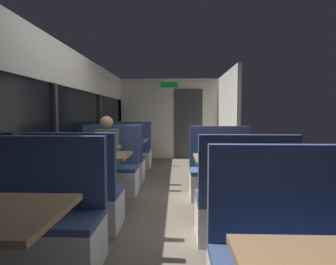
% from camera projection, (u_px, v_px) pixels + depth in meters
% --- Properties ---
extents(ground_plane, '(3.30, 9.20, 0.02)m').
position_uv_depth(ground_plane, '(161.00, 209.00, 3.64)').
color(ground_plane, '#665B4C').
extents(carriage_window_panel_left, '(0.09, 8.48, 2.30)m').
position_uv_depth(carriage_window_panel_left, '(54.00, 128.00, 3.61)').
color(carriage_window_panel_left, beige).
rests_on(carriage_window_panel_left, ground_plane).
extents(carriage_end_bulkhead, '(2.90, 0.11, 2.30)m').
position_uv_depth(carriage_end_bulkhead, '(171.00, 119.00, 7.74)').
color(carriage_end_bulkhead, beige).
rests_on(carriage_end_bulkhead, ground_plane).
extents(carriage_aisle_panel_right, '(0.08, 2.40, 2.30)m').
position_uv_depth(carriage_aisle_panel_right, '(227.00, 120.00, 6.50)').
color(carriage_aisle_panel_right, beige).
rests_on(carriage_aisle_panel_right, ground_plane).
extents(bench_near_window_facing_entry, '(0.95, 0.50, 1.10)m').
position_uv_depth(bench_near_window_facing_entry, '(46.00, 228.00, 2.26)').
color(bench_near_window_facing_entry, silver).
rests_on(bench_near_window_facing_entry, ground_plane).
extents(dining_table_mid_window, '(0.90, 0.70, 0.74)m').
position_uv_depth(dining_table_mid_window, '(96.00, 162.00, 3.66)').
color(dining_table_mid_window, '#9E9EA3').
rests_on(dining_table_mid_window, ground_plane).
extents(bench_mid_window_facing_end, '(0.95, 0.50, 1.10)m').
position_uv_depth(bench_mid_window_facing_end, '(78.00, 200.00, 2.98)').
color(bench_mid_window_facing_end, silver).
rests_on(bench_mid_window_facing_end, ground_plane).
extents(bench_mid_window_facing_entry, '(0.95, 0.50, 1.10)m').
position_uv_depth(bench_mid_window_facing_entry, '(109.00, 173.00, 4.38)').
color(bench_mid_window_facing_entry, silver).
rests_on(bench_mid_window_facing_entry, ground_plane).
extents(dining_table_far_window, '(0.90, 0.70, 0.74)m').
position_uv_depth(dining_table_far_window, '(126.00, 144.00, 5.77)').
color(dining_table_far_window, '#9E9EA3').
rests_on(dining_table_far_window, ground_plane).
extents(bench_far_window_facing_end, '(0.95, 0.50, 1.10)m').
position_uv_depth(bench_far_window_facing_end, '(119.00, 164.00, 5.10)').
color(bench_far_window_facing_end, silver).
rests_on(bench_far_window_facing_end, ground_plane).
extents(bench_far_window_facing_entry, '(0.95, 0.50, 1.10)m').
position_uv_depth(bench_far_window_facing_entry, '(131.00, 153.00, 6.49)').
color(bench_far_window_facing_entry, silver).
rests_on(bench_far_window_facing_entry, ground_plane).
extents(dining_table_rear_aisle, '(0.90, 0.70, 0.74)m').
position_uv_depth(dining_table_rear_aisle, '(230.00, 165.00, 3.40)').
color(dining_table_rear_aisle, '#9E9EA3').
rests_on(dining_table_rear_aisle, ground_plane).
extents(bench_rear_aisle_facing_end, '(0.95, 0.50, 1.10)m').
position_uv_depth(bench_rear_aisle_facing_end, '(243.00, 209.00, 2.72)').
color(bench_rear_aisle_facing_end, silver).
rests_on(bench_rear_aisle_facing_end, ground_plane).
extents(bench_rear_aisle_facing_entry, '(0.95, 0.50, 1.10)m').
position_uv_depth(bench_rear_aisle_facing_entry, '(221.00, 176.00, 4.12)').
color(bench_rear_aisle_facing_entry, silver).
rests_on(bench_rear_aisle_facing_entry, ground_plane).
extents(seated_passenger, '(0.47, 0.55, 1.26)m').
position_uv_depth(seated_passenger, '(108.00, 161.00, 4.29)').
color(seated_passenger, '#26262D').
rests_on(seated_passenger, ground_plane).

